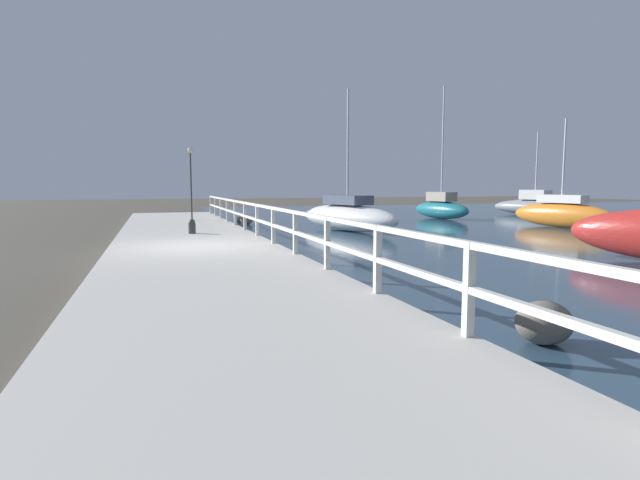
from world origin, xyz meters
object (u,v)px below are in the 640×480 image
(sailboat_white, at_px, (347,216))
(sailboat_teal, at_px, (441,208))
(dock_lamp, at_px, (191,169))
(mooring_bollard, at_px, (192,226))
(sailboat_gray, at_px, (535,206))
(sailboat_orange, at_px, (561,213))

(sailboat_white, xyz_separation_m, sailboat_teal, (7.78, 5.35, 0.01))
(dock_lamp, relative_size, sailboat_white, 0.57)
(sailboat_white, height_order, sailboat_teal, sailboat_teal)
(mooring_bollard, distance_m, sailboat_gray, 23.19)
(sailboat_gray, relative_size, sailboat_teal, 0.81)
(mooring_bollard, relative_size, sailboat_white, 0.08)
(mooring_bollard, relative_size, sailboat_teal, 0.07)
(mooring_bollard, xyz_separation_m, sailboat_gray, (21.71, 8.17, 0.12))
(dock_lamp, distance_m, sailboat_orange, 17.24)
(sailboat_orange, height_order, sailboat_white, sailboat_white)
(sailboat_orange, relative_size, sailboat_white, 0.82)
(sailboat_gray, distance_m, sailboat_teal, 7.66)
(sailboat_white, bearing_deg, sailboat_teal, 17.43)
(sailboat_gray, bearing_deg, sailboat_white, -174.42)
(sailboat_white, bearing_deg, mooring_bollard, 177.31)
(sailboat_gray, xyz_separation_m, sailboat_teal, (-7.56, -1.20, 0.03))
(mooring_bollard, xyz_separation_m, sailboat_teal, (14.14, 6.98, 0.15))
(mooring_bollard, bearing_deg, sailboat_teal, 26.26)
(sailboat_orange, bearing_deg, sailboat_teal, 94.08)
(mooring_bollard, height_order, sailboat_gray, sailboat_gray)
(sailboat_white, distance_m, sailboat_teal, 9.44)
(sailboat_gray, height_order, sailboat_teal, sailboat_teal)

